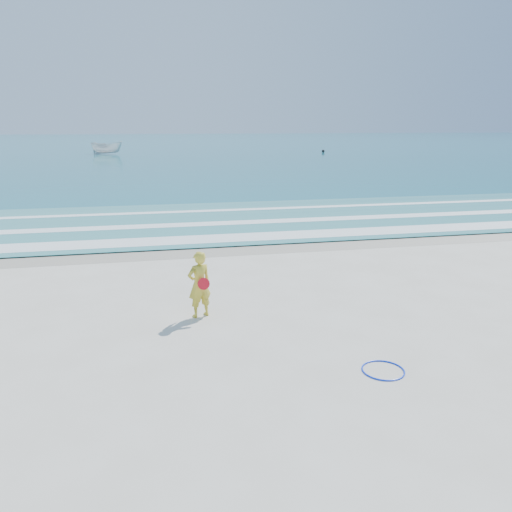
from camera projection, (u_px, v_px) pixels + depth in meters
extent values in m
plane|color=silver|center=(307.00, 363.00, 9.18)|extent=(400.00, 400.00, 0.00)
cube|color=#B2A893|center=(230.00, 247.00, 17.68)|extent=(400.00, 2.40, 0.00)
cube|color=#19727F|center=(159.00, 143.00, 108.37)|extent=(400.00, 190.00, 0.04)
cube|color=#59B7AD|center=(212.00, 220.00, 22.39)|extent=(400.00, 10.00, 0.01)
cube|color=white|center=(224.00, 238.00, 18.90)|extent=(400.00, 1.40, 0.01)
cube|color=white|center=(214.00, 223.00, 21.64)|extent=(400.00, 0.90, 0.01)
cube|color=white|center=(206.00, 211.00, 24.75)|extent=(400.00, 0.60, 0.01)
torus|color=#0D35EF|center=(383.00, 370.00, 8.88)|extent=(0.98, 0.98, 0.03)
imported|color=silver|center=(107.00, 148.00, 69.75)|extent=(4.93, 3.23, 1.78)
sphere|color=black|center=(323.00, 151.00, 73.44)|extent=(0.44, 0.44, 0.44)
imported|color=gold|center=(199.00, 284.00, 11.20)|extent=(0.65, 0.54, 1.53)
cylinder|color=red|center=(204.00, 284.00, 11.03)|extent=(0.27, 0.08, 0.27)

